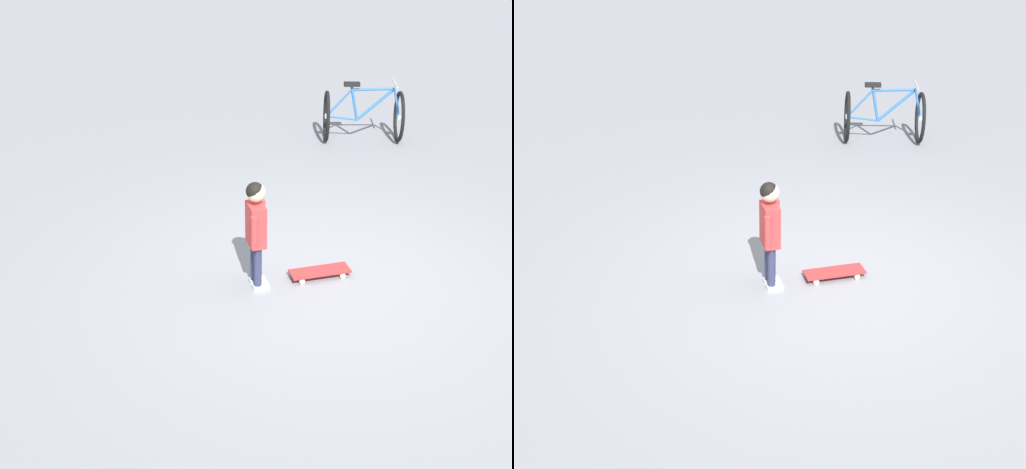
{
  "view_description": "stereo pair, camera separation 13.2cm",
  "coord_description": "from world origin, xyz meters",
  "views": [
    {
      "loc": [
        -2.13,
        5.46,
        3.53
      ],
      "look_at": [
        0.52,
        0.43,
        0.55
      ],
      "focal_mm": 49.9,
      "sensor_mm": 36.0,
      "label": 1
    },
    {
      "loc": [
        -2.24,
        5.39,
        3.53
      ],
      "look_at": [
        0.52,
        0.43,
        0.55
      ],
      "focal_mm": 49.9,
      "sensor_mm": 36.0,
      "label": 2
    }
  ],
  "objects": [
    {
      "name": "child_person",
      "position": [
        0.52,
        0.43,
        0.66
      ],
      "size": [
        0.27,
        0.39,
        1.06
      ],
      "color": "#2D3351",
      "rests_on": "ground"
    },
    {
      "name": "skateboard",
      "position": [
        0.06,
        -0.01,
        0.06
      ],
      "size": [
        0.56,
        0.54,
        0.07
      ],
      "color": "#B22D2D",
      "rests_on": "ground"
    },
    {
      "name": "bicycle_near",
      "position": [
        1.03,
        -3.77,
        0.38
      ],
      "size": [
        1.27,
        1.11,
        0.85
      ],
      "color": "black",
      "rests_on": "ground"
    },
    {
      "name": "ground_plane",
      "position": [
        0.0,
        0.0,
        0.0
      ],
      "size": [
        50.0,
        50.0,
        0.0
      ],
      "primitive_type": "plane",
      "color": "gray"
    }
  ]
}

